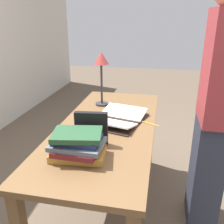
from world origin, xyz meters
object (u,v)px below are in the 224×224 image
object	(u,v)px
book_stack_tall	(78,145)
book_standing_upright	(91,129)
coffee_mug	(95,123)
reading_lamp	(101,65)
pencil	(149,123)
open_book	(118,119)
person_reader	(214,117)

from	to	relation	value
book_stack_tall	book_standing_upright	distance (m)	0.17
coffee_mug	reading_lamp	bearing A→B (deg)	8.16
coffee_mug	pencil	bearing A→B (deg)	-64.14
book_stack_tall	reading_lamp	size ratio (longest dim) A/B	0.68
book_standing_upright	open_book	bearing A→B (deg)	-19.94
pencil	person_reader	bearing A→B (deg)	-91.88
book_standing_upright	reading_lamp	bearing A→B (deg)	2.06
pencil	book_standing_upright	bearing A→B (deg)	139.58
person_reader	open_book	bearing A→B (deg)	-92.24
book_stack_tall	pencil	world-z (taller)	book_stack_tall
book_stack_tall	reading_lamp	distance (m)	0.92
book_stack_tall	pencil	size ratio (longest dim) A/B	2.00
book_stack_tall	book_standing_upright	size ratio (longest dim) A/B	1.49
open_book	book_standing_upright	xyz separation A→B (m)	(-0.38, 0.09, 0.09)
pencil	person_reader	distance (m)	0.44
book_standing_upright	coffee_mug	world-z (taller)	book_standing_upright
book_stack_tall	reading_lamp	xyz separation A→B (m)	(0.87, 0.08, 0.28)
coffee_mug	pencil	distance (m)	0.40
person_reader	book_stack_tall	bearing A→B (deg)	-56.32
open_book	coffee_mug	distance (m)	0.23
book_standing_upright	reading_lamp	xyz separation A→B (m)	(0.71, 0.11, 0.25)
open_book	book_standing_upright	bearing A→B (deg)	-178.96
coffee_mug	pencil	xyz separation A→B (m)	(0.17, -0.35, -0.04)
open_book	coffee_mug	bearing A→B (deg)	159.50
book_stack_tall	open_book	bearing A→B (deg)	-12.53
person_reader	book_standing_upright	bearing A→B (deg)	-64.42
book_stack_tall	person_reader	bearing A→B (deg)	-56.32
coffee_mug	person_reader	size ratio (longest dim) A/B	0.06
book_stack_tall	pencil	bearing A→B (deg)	-33.13
book_stack_tall	reading_lamp	world-z (taller)	reading_lamp
reading_lamp	coffee_mug	xyz separation A→B (m)	(-0.51, -0.07, -0.30)
book_stack_tall	coffee_mug	world-z (taller)	book_stack_tall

